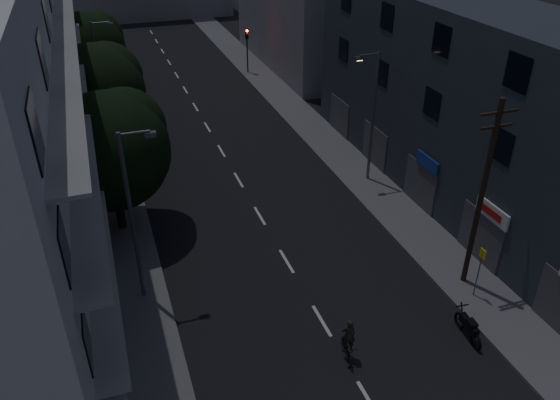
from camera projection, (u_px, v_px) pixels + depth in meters
ground at (220, 148)px, 38.62m from camera, size 160.00×160.00×0.00m
sidewalk_left at (110, 163)px, 36.46m from camera, size 3.00×90.00×0.15m
sidewalk_right at (318, 133)px, 40.70m from camera, size 3.00×90.00×0.15m
lane_markings at (201, 117)px, 43.69m from camera, size 0.15×60.50×0.01m
building_left at (2, 110)px, 25.98m from camera, size 7.00×36.00×14.00m
building_right at (472, 108)px, 30.26m from camera, size 6.19×28.00×11.00m
tree_near at (110, 147)px, 27.36m from camera, size 6.14×6.14×7.57m
tree_mid at (95, 90)px, 34.18m from camera, size 6.33×6.33×7.79m
tree_far at (89, 46)px, 44.13m from camera, size 5.94×5.94×7.35m
traffic_signal_far_right at (247, 42)px, 51.68m from camera, size 0.28×0.37×4.10m
traffic_signal_far_left at (106, 61)px, 46.24m from camera, size 0.28×0.37×4.10m
street_lamp_left_near at (134, 211)px, 22.62m from camera, size 1.51×0.25×8.00m
street_lamp_right at (372, 112)px, 32.16m from camera, size 1.51×0.25×8.00m
street_lamp_left_far at (101, 73)px, 38.52m from camera, size 1.51×0.25×8.00m
utility_pole at (482, 193)px, 23.35m from camera, size 1.80×0.24×9.00m
bus_stop_sign at (480, 264)px, 23.95m from camera, size 0.06×0.35×2.52m
motorcycle at (468, 327)px, 22.52m from camera, size 0.58×2.01×1.29m
cyclist at (347, 345)px, 21.48m from camera, size 0.83×1.63×1.97m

